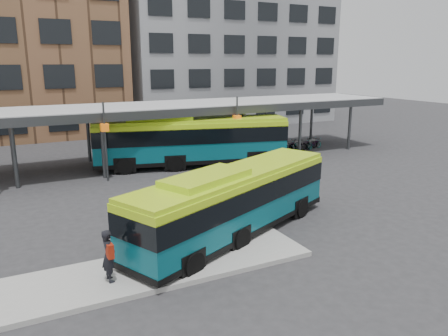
{
  "coord_description": "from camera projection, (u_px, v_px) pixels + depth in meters",
  "views": [
    {
      "loc": [
        -8.35,
        -16.55,
        7.19
      ],
      "look_at": [
        1.54,
        2.89,
        1.8
      ],
      "focal_mm": 35.0,
      "sensor_mm": 36.0,
      "label": 1
    }
  ],
  "objects": [
    {
      "name": "ground",
      "position": [
        223.0,
        224.0,
        19.72
      ],
      "size": [
        120.0,
        120.0,
        0.0
      ],
      "primitive_type": "plane",
      "color": "#28282B",
      "rests_on": "ground"
    },
    {
      "name": "boarding_island",
      "position": [
        117.0,
        277.0,
        14.69
      ],
      "size": [
        14.0,
        3.0,
        0.18
      ],
      "primitive_type": "cube",
      "color": "gray",
      "rests_on": "ground"
    },
    {
      "name": "canopy",
      "position": [
        137.0,
        110.0,
        29.9
      ],
      "size": [
        40.0,
        6.53,
        4.8
      ],
      "color": "#999B9E",
      "rests_on": "ground"
    },
    {
      "name": "building_grey",
      "position": [
        221.0,
        36.0,
        52.05
      ],
      "size": [
        24.0,
        14.0,
        20.0
      ],
      "primitive_type": "cube",
      "color": "slate",
      "rests_on": "ground"
    },
    {
      "name": "bus_front",
      "position": [
        235.0,
        200.0,
        18.07
      ],
      "size": [
        10.97,
        6.69,
        3.03
      ],
      "rotation": [
        0.0,
        0.0,
        0.43
      ],
      "color": "#084C59",
      "rests_on": "ground"
    },
    {
      "name": "bus_rear",
      "position": [
        191.0,
        139.0,
        30.12
      ],
      "size": [
        13.42,
        5.81,
        3.62
      ],
      "rotation": [
        0.0,
        0.0,
        -0.24
      ],
      "color": "#084C59",
      "rests_on": "ground"
    },
    {
      "name": "pedestrian",
      "position": [
        109.0,
        255.0,
        14.08
      ],
      "size": [
        0.47,
        0.69,
        1.77
      ],
      "rotation": [
        0.0,
        0.0,
        1.65
      ],
      "color": "black",
      "rests_on": "boarding_island"
    },
    {
      "name": "bike_rack",
      "position": [
        296.0,
        145.0,
        35.61
      ],
      "size": [
        5.61,
        1.31,
        0.96
      ],
      "color": "slate",
      "rests_on": "ground"
    }
  ]
}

